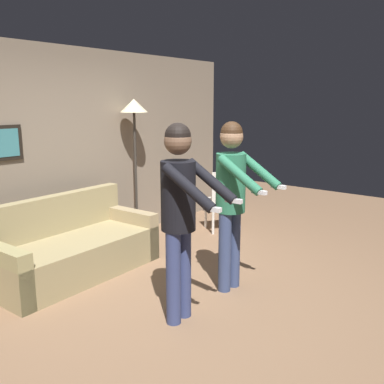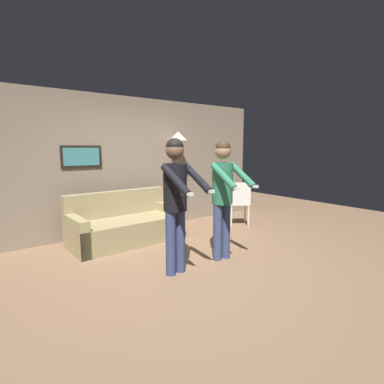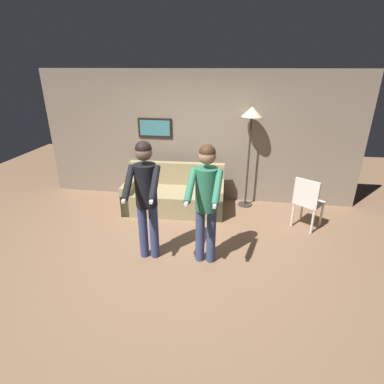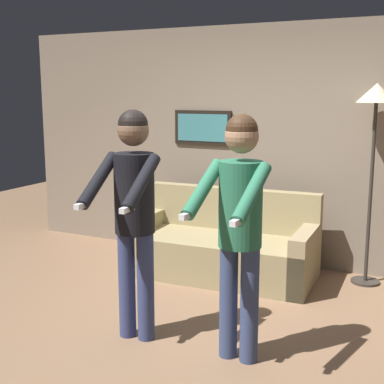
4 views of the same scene
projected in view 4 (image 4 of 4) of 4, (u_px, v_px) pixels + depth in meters
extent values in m
plane|color=#836247|center=(190.00, 338.00, 4.16)|extent=(12.00, 12.00, 0.00)
cube|color=gray|center=(276.00, 146.00, 5.80)|extent=(6.40, 0.06, 2.60)
cube|color=black|center=(203.00, 128.00, 6.09)|extent=(0.70, 0.02, 0.39)
cube|color=teal|center=(202.00, 128.00, 6.08)|extent=(0.62, 0.01, 0.31)
cube|color=#99895E|center=(221.00, 256.00, 5.52)|extent=(1.93, 0.93, 0.42)
cube|color=#99895E|center=(233.00, 209.00, 5.76)|extent=(1.90, 0.22, 0.45)
cube|color=#998F5E|center=(146.00, 240.00, 5.84)|extent=(0.20, 0.86, 0.58)
cube|color=tan|center=(305.00, 259.00, 5.16)|extent=(0.20, 0.86, 0.58)
cylinder|color=#332D28|center=(365.00, 281.00, 5.36)|extent=(0.28, 0.28, 0.02)
cylinder|color=#332D28|center=(371.00, 194.00, 5.19)|extent=(0.04, 0.04, 1.76)
cone|color=#F9EAB7|center=(377.00, 93.00, 5.01)|extent=(0.38, 0.38, 0.18)
cylinder|color=navy|center=(127.00, 284.00, 4.12)|extent=(0.13, 0.13, 0.84)
cylinder|color=navy|center=(146.00, 287.00, 4.07)|extent=(0.13, 0.13, 0.84)
cylinder|color=black|center=(134.00, 193.00, 3.96)|extent=(0.30, 0.30, 0.60)
sphere|color=brown|center=(133.00, 130.00, 3.88)|extent=(0.23, 0.23, 0.23)
sphere|color=black|center=(133.00, 125.00, 3.87)|extent=(0.22, 0.22, 0.22)
cylinder|color=black|center=(98.00, 180.00, 3.80)|extent=(0.13, 0.50, 0.36)
cube|color=white|center=(82.00, 205.00, 3.62)|extent=(0.05, 0.15, 0.04)
cylinder|color=black|center=(141.00, 182.00, 3.68)|extent=(0.13, 0.50, 0.36)
cube|color=white|center=(127.00, 209.00, 3.50)|extent=(0.05, 0.15, 0.04)
cylinder|color=navy|center=(228.00, 301.00, 3.80)|extent=(0.13, 0.13, 0.83)
cylinder|color=navy|center=(249.00, 305.00, 3.73)|extent=(0.13, 0.13, 0.83)
cylinder|color=#286B4C|center=(241.00, 204.00, 3.63)|extent=(0.30, 0.30, 0.59)
sphere|color=#9E7556|center=(242.00, 136.00, 3.55)|extent=(0.23, 0.23, 0.23)
sphere|color=#382314|center=(242.00, 130.00, 3.54)|extent=(0.22, 0.22, 0.22)
cylinder|color=#286B4C|center=(203.00, 188.00, 3.49)|extent=(0.11, 0.50, 0.35)
cube|color=white|center=(187.00, 215.00, 3.33)|extent=(0.05, 0.15, 0.04)
cylinder|color=#286B4C|center=(252.00, 193.00, 3.34)|extent=(0.11, 0.50, 0.35)
cube|color=white|center=(237.00, 222.00, 3.17)|extent=(0.05, 0.15, 0.04)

